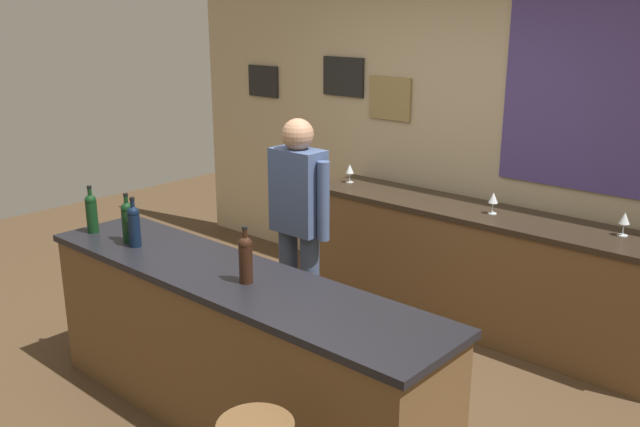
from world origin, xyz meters
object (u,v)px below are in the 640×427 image
object	(u,v)px
wine_bottle_b	(128,220)
wine_glass_b	(493,199)
wine_bottle_a	(92,212)
wine_glass_c	(625,219)
wine_bottle_d	(246,258)
wine_glass_a	(350,169)
bartender	(299,221)
wine_bottle_c	(134,225)

from	to	relation	value
wine_bottle_b	wine_glass_b	xyz separation A→B (m)	(1.34, 2.08, -0.05)
wine_bottle_a	wine_glass_c	world-z (taller)	wine_bottle_a
wine_bottle_a	wine_glass_c	bearing A→B (deg)	41.43
wine_bottle_d	wine_glass_c	distance (m)	2.46
wine_bottle_b	wine_bottle_a	bearing A→B (deg)	-171.74
wine_glass_c	wine_bottle_b	bearing A→B (deg)	-135.21
wine_bottle_b	wine_glass_b	world-z (taller)	wine_bottle_b
wine_glass_a	wine_bottle_a	bearing A→B (deg)	-98.86
bartender	wine_bottle_b	size ratio (longest dim) A/B	5.29
wine_glass_c	wine_bottle_d	bearing A→B (deg)	-118.72
bartender	wine_bottle_b	xyz separation A→B (m)	(-0.51, -0.97, 0.12)
bartender	wine_glass_c	distance (m)	2.09
bartender	wine_glass_c	size ratio (longest dim) A/B	10.45
wine_bottle_d	wine_glass_a	size ratio (longest dim) A/B	1.97
wine_bottle_c	wine_glass_a	world-z (taller)	wine_bottle_c
wine_bottle_a	wine_glass_b	bearing A→B (deg)	51.83
wine_bottle_c	wine_bottle_d	size ratio (longest dim) A/B	1.00
bartender	wine_bottle_c	xyz separation A→B (m)	(-0.41, -0.99, 0.12)
wine_bottle_d	wine_glass_b	bearing A→B (deg)	81.08
wine_bottle_d	wine_glass_c	bearing A→B (deg)	61.28
bartender	wine_glass_a	bearing A→B (deg)	113.59
wine_bottle_d	wine_glass_b	size ratio (longest dim) A/B	1.97
wine_bottle_c	wine_glass_c	world-z (taller)	wine_bottle_c
wine_bottle_b	wine_bottle_d	distance (m)	1.02
wine_glass_b	wine_glass_c	xyz separation A→B (m)	(0.86, 0.11, 0.00)
wine_glass_b	bartender	bearing A→B (deg)	-126.66
wine_bottle_a	wine_bottle_c	size ratio (longest dim) A/B	1.00
wine_bottle_c	wine_glass_c	bearing A→B (deg)	46.51
bartender	wine_bottle_c	distance (m)	1.08
bartender	wine_bottle_a	world-z (taller)	bartender
bartender	wine_bottle_d	bearing A→B (deg)	-61.49
wine_bottle_b	wine_bottle_d	size ratio (longest dim) A/B	1.00
wine_glass_a	wine_glass_b	xyz separation A→B (m)	(1.34, -0.04, 0.00)
wine_bottle_b	wine_bottle_c	xyz separation A→B (m)	(0.11, -0.03, 0.00)
wine_bottle_b	wine_glass_a	bearing A→B (deg)	89.75
wine_glass_a	wine_glass_c	bearing A→B (deg)	1.68
wine_bottle_a	wine_glass_b	distance (m)	2.71
wine_bottle_c	wine_glass_a	distance (m)	2.15
wine_glass_b	wine_bottle_d	bearing A→B (deg)	-98.92
wine_bottle_c	wine_glass_b	xyz separation A→B (m)	(1.24, 2.11, -0.05)
wine_bottle_c	wine_glass_a	bearing A→B (deg)	92.55
wine_bottle_d	wine_glass_a	distance (m)	2.33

